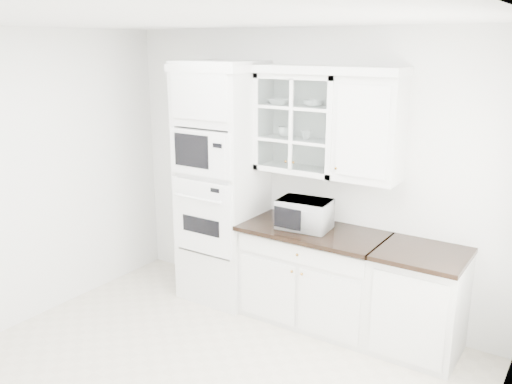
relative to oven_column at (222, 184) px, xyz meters
The scene contains 12 objects.
room_shell 1.37m from the oven_column, 52.79° to the right, with size 4.00×3.50×2.70m.
oven_column is the anchor object (origin of this frame).
base_cabinet_run 1.27m from the oven_column, ahead, with size 1.32×0.67×0.92m.
extra_base_cabinet 2.16m from the oven_column, ahead, with size 0.72×0.67×0.92m.
upper_cabinet_glass 1.03m from the oven_column, 12.10° to the left, with size 0.80×0.33×0.90m.
upper_cabinet_solid 1.60m from the oven_column, ahead, with size 0.55×0.33×0.90m, color white.
crown_molding 1.33m from the oven_column, 11.90° to the left, with size 2.14×0.38×0.07m, color white.
countertop_microwave 0.95m from the oven_column, ahead, with size 0.47×0.39×0.27m, color white.
bowl_a 1.03m from the oven_column, 14.93° to the left, with size 0.22×0.22×0.05m, color white.
bowl_b 1.25m from the oven_column, 11.24° to the left, with size 0.18×0.18×0.06m, color white.
cup_a 0.85m from the oven_column, 16.37° to the left, with size 0.12×0.12×0.10m, color white.
cup_b 1.03m from the oven_column, 10.41° to the left, with size 0.09×0.09×0.08m, color white.
Camera 1 is at (2.40, -2.76, 2.54)m, focal length 38.00 mm.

